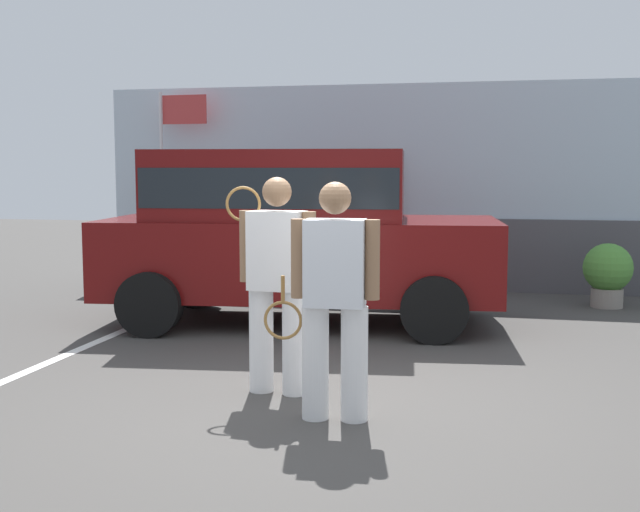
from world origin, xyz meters
TOP-DOWN VIEW (x-y plane):
  - ground_plane at (0.00, 0.00)m, footprint 40.00×40.00m
  - parking_stripe_0 at (-2.80, 1.50)m, footprint 0.12×4.40m
  - house_frontage at (-0.01, 6.56)m, footprint 9.79×0.40m
  - parked_suv at (-1.04, 3.30)m, footprint 4.79×2.58m
  - tennis_player_man at (-0.38, 0.35)m, footprint 0.79×0.32m
  - tennis_player_woman at (0.22, -0.25)m, footprint 0.91×0.30m
  - potted_plant_by_porch at (2.76, 5.31)m, footprint 0.65×0.65m
  - flag_pole at (-3.74, 6.12)m, footprint 0.80×0.07m

SIDE VIEW (x-z plane):
  - ground_plane at x=0.00m, z-range 0.00..0.00m
  - parking_stripe_0 at x=-2.80m, z-range 0.00..0.01m
  - potted_plant_by_porch at x=2.76m, z-range 0.05..0.90m
  - tennis_player_woman at x=0.22m, z-range 0.03..1.78m
  - tennis_player_man at x=-0.38m, z-range 0.04..1.82m
  - parked_suv at x=-1.04m, z-range 0.12..2.17m
  - house_frontage at x=-0.01m, z-range -0.10..3.02m
  - flag_pole at x=-3.74m, z-range 0.58..3.62m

